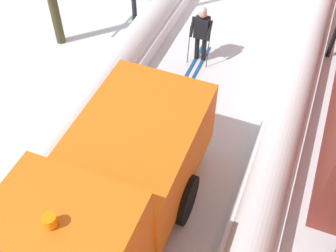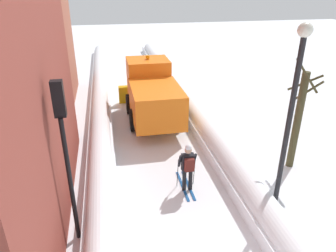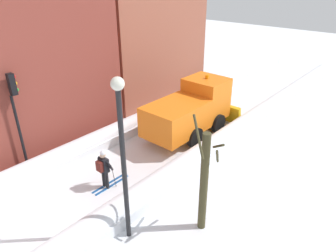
{
  "view_description": "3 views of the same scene",
  "coord_description": "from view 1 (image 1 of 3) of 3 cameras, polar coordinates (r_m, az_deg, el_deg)",
  "views": [
    {
      "loc": [
        -2.32,
        13.94,
        8.16
      ],
      "look_at": [
        -0.05,
        8.22,
        1.39
      ],
      "focal_mm": 45.0,
      "sensor_mm": 36.0,
      "label": 1
    },
    {
      "loc": [
        -1.91,
        -4.81,
        6.78
      ],
      "look_at": [
        0.3,
        6.43,
        1.45
      ],
      "focal_mm": 33.91,
      "sensor_mm": 36.0,
      "label": 2
    },
    {
      "loc": [
        9.51,
        -2.27,
        8.28
      ],
      "look_at": [
        0.09,
        8.67,
        1.06
      ],
      "focal_mm": 33.07,
      "sensor_mm": 36.0,
      "label": 3
    }
  ],
  "objects": [
    {
      "name": "snowbank_right",
      "position": [
        9.92,
        -17.46,
        -7.14
      ],
      "size": [
        1.1,
        36.0,
        0.93
      ],
      "color": "white",
      "rests_on": "ground"
    },
    {
      "name": "skier",
      "position": [
        12.5,
        4.58,
        12.65
      ],
      "size": [
        0.62,
        1.8,
        1.81
      ],
      "color": "black",
      "rests_on": "ground"
    },
    {
      "name": "plow_truck",
      "position": [
        7.97,
        -8.16,
        -10.02
      ],
      "size": [
        3.2,
        5.98,
        3.12
      ],
      "color": "orange",
      "rests_on": "ground"
    },
    {
      "name": "ground_plane",
      "position": [
        9.35,
        -4.45,
        -13.27
      ],
      "size": [
        80.0,
        80.0,
        0.0
      ],
      "primitive_type": "plane",
      "color": "white"
    }
  ]
}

